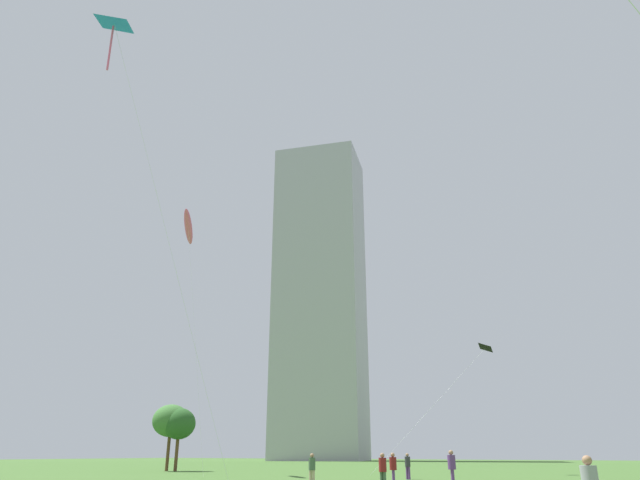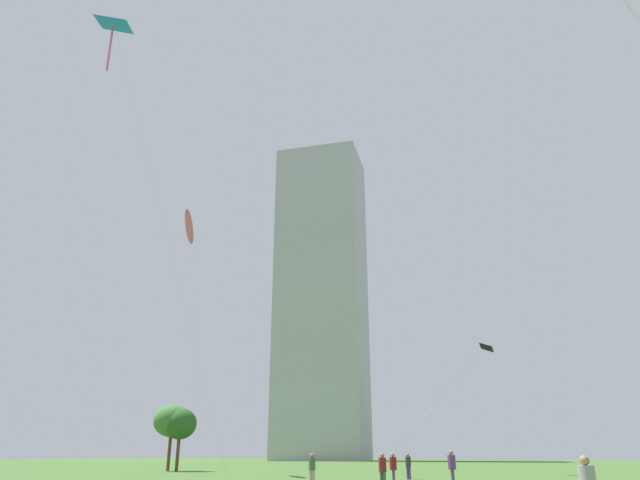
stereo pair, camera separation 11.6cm
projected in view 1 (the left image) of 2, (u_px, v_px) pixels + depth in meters
name	position (u px, v px, depth m)	size (l,w,h in m)	color
person_standing_0	(452.00, 466.00, 28.81)	(0.40, 0.40, 1.82)	#593372
person_standing_1	(393.00, 467.00, 29.88)	(0.38, 0.38, 1.69)	#593372
person_standing_2	(408.00, 464.00, 38.08)	(0.37, 0.37, 1.66)	#593372
person_standing_3	(312.00, 467.00, 30.34)	(0.37, 0.37, 1.66)	tan
person_standing_5	(383.00, 468.00, 27.24)	(0.37, 0.37, 1.68)	#3F593F
kite_flying_0	(188.00, 227.00, 54.04)	(7.47, 4.34, 23.34)	silver
kite_flying_2	(485.00, 349.00, 50.85)	(8.84, 9.09, 10.98)	silver
kite_flying_3	(115.00, 27.00, 28.35)	(4.23, 9.03, 22.76)	silver
park_tree_1	(171.00, 421.00, 56.12)	(3.63, 3.63, 6.27)	brown
park_tree_2	(179.00, 424.00, 55.66)	(3.23, 3.23, 5.89)	brown
distant_highrise_0	(320.00, 296.00, 139.59)	(20.54, 16.19, 76.61)	#A8A8AD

